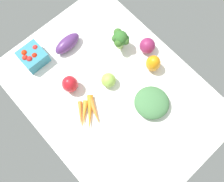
{
  "coord_description": "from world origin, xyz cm",
  "views": [
    {
      "loc": [
        27.12,
        -24.67,
        117.17
      ],
      "look_at": [
        0.0,
        0.0,
        4.0
      ],
      "focal_mm": 39.91,
      "sensor_mm": 36.0,
      "label": 1
    }
  ],
  "objects_px": {
    "leafy_greens_clump": "(152,103)",
    "carrot_bunch": "(89,113)",
    "bell_pepper_red": "(70,84)",
    "bell_pepper_orange": "(153,63)",
    "red_onion_near_basket": "(147,46)",
    "eggplant": "(67,44)",
    "heirloom_tomato_green": "(108,80)",
    "broccoli_head": "(120,39)",
    "berry_basket": "(33,57)"
  },
  "relations": [
    {
      "from": "leafy_greens_clump",
      "to": "carrot_bunch",
      "type": "height_order",
      "value": "leafy_greens_clump"
    },
    {
      "from": "bell_pepper_red",
      "to": "bell_pepper_orange",
      "type": "relative_size",
      "value": 1.0
    },
    {
      "from": "red_onion_near_basket",
      "to": "bell_pepper_red",
      "type": "bearing_deg",
      "value": -103.27
    },
    {
      "from": "carrot_bunch",
      "to": "bell_pepper_orange",
      "type": "relative_size",
      "value": 1.62
    },
    {
      "from": "red_onion_near_basket",
      "to": "eggplant",
      "type": "xyz_separation_m",
      "value": [
        -0.28,
        -0.29,
        -0.01
      ]
    },
    {
      "from": "heirloom_tomato_green",
      "to": "bell_pepper_orange",
      "type": "height_order",
      "value": "bell_pepper_orange"
    },
    {
      "from": "red_onion_near_basket",
      "to": "broccoli_head",
      "type": "bearing_deg",
      "value": -139.54
    },
    {
      "from": "eggplant",
      "to": "berry_basket",
      "type": "bearing_deg",
      "value": -20.86
    },
    {
      "from": "broccoli_head",
      "to": "berry_basket",
      "type": "xyz_separation_m",
      "value": [
        -0.23,
        -0.37,
        -0.04
      ]
    },
    {
      "from": "leafy_greens_clump",
      "to": "red_onion_near_basket",
      "type": "height_order",
      "value": "red_onion_near_basket"
    },
    {
      "from": "red_onion_near_basket",
      "to": "heirloom_tomato_green",
      "type": "height_order",
      "value": "red_onion_near_basket"
    },
    {
      "from": "bell_pepper_orange",
      "to": "broccoli_head",
      "type": "bearing_deg",
      "value": -168.93
    },
    {
      "from": "bell_pepper_red",
      "to": "carrot_bunch",
      "type": "bearing_deg",
      "value": -8.5
    },
    {
      "from": "carrot_bunch",
      "to": "heirloom_tomato_green",
      "type": "height_order",
      "value": "heirloom_tomato_green"
    },
    {
      "from": "heirloom_tomato_green",
      "to": "red_onion_near_basket",
      "type": "bearing_deg",
      "value": 91.1
    },
    {
      "from": "bell_pepper_red",
      "to": "bell_pepper_orange",
      "type": "bearing_deg",
      "value": 62.78
    },
    {
      "from": "bell_pepper_red",
      "to": "carrot_bunch",
      "type": "height_order",
      "value": "bell_pepper_red"
    },
    {
      "from": "leafy_greens_clump",
      "to": "eggplant",
      "type": "xyz_separation_m",
      "value": [
        -0.51,
        -0.1,
        0.0
      ]
    },
    {
      "from": "berry_basket",
      "to": "carrot_bunch",
      "type": "bearing_deg",
      "value": 2.86
    },
    {
      "from": "berry_basket",
      "to": "red_onion_near_basket",
      "type": "bearing_deg",
      "value": 53.74
    },
    {
      "from": "bell_pepper_red",
      "to": "berry_basket",
      "type": "height_order",
      "value": "bell_pepper_red"
    },
    {
      "from": "leafy_greens_clump",
      "to": "bell_pepper_orange",
      "type": "bearing_deg",
      "value": 133.69
    },
    {
      "from": "bell_pepper_red",
      "to": "red_onion_near_basket",
      "type": "height_order",
      "value": "bell_pepper_red"
    },
    {
      "from": "bell_pepper_red",
      "to": "bell_pepper_orange",
      "type": "xyz_separation_m",
      "value": [
        0.19,
        0.37,
        0.0
      ]
    },
    {
      "from": "bell_pepper_red",
      "to": "heirloom_tomato_green",
      "type": "relative_size",
      "value": 1.39
    },
    {
      "from": "broccoli_head",
      "to": "eggplant",
      "type": "height_order",
      "value": "broccoli_head"
    },
    {
      "from": "leafy_greens_clump",
      "to": "bell_pepper_orange",
      "type": "xyz_separation_m",
      "value": [
        -0.13,
        0.14,
        0.02
      ]
    },
    {
      "from": "leafy_greens_clump",
      "to": "bell_pepper_orange",
      "type": "height_order",
      "value": "bell_pepper_orange"
    },
    {
      "from": "berry_basket",
      "to": "red_onion_near_basket",
      "type": "xyz_separation_m",
      "value": [
        0.34,
        0.46,
        0.0
      ]
    },
    {
      "from": "bell_pepper_red",
      "to": "broccoli_head",
      "type": "distance_m",
      "value": 0.33
    },
    {
      "from": "berry_basket",
      "to": "eggplant",
      "type": "height_order",
      "value": "berry_basket"
    },
    {
      "from": "leafy_greens_clump",
      "to": "red_onion_near_basket",
      "type": "bearing_deg",
      "value": 139.43
    },
    {
      "from": "berry_basket",
      "to": "eggplant",
      "type": "relative_size",
      "value": 0.79
    },
    {
      "from": "carrot_bunch",
      "to": "eggplant",
      "type": "relative_size",
      "value": 1.08
    },
    {
      "from": "bell_pepper_orange",
      "to": "berry_basket",
      "type": "bearing_deg",
      "value": -136.26
    },
    {
      "from": "carrot_bunch",
      "to": "eggplant",
      "type": "bearing_deg",
      "value": 155.78
    },
    {
      "from": "berry_basket",
      "to": "carrot_bunch",
      "type": "xyz_separation_m",
      "value": [
        0.4,
        0.02,
        -0.02
      ]
    },
    {
      "from": "broccoli_head",
      "to": "red_onion_near_basket",
      "type": "distance_m",
      "value": 0.14
    },
    {
      "from": "red_onion_near_basket",
      "to": "bell_pepper_orange",
      "type": "distance_m",
      "value": 0.1
    },
    {
      "from": "berry_basket",
      "to": "red_onion_near_basket",
      "type": "height_order",
      "value": "berry_basket"
    },
    {
      "from": "bell_pepper_red",
      "to": "heirloom_tomato_green",
      "type": "bearing_deg",
      "value": 55.51
    },
    {
      "from": "red_onion_near_basket",
      "to": "bell_pepper_orange",
      "type": "relative_size",
      "value": 0.8
    },
    {
      "from": "red_onion_near_basket",
      "to": "eggplant",
      "type": "height_order",
      "value": "red_onion_near_basket"
    },
    {
      "from": "broccoli_head",
      "to": "berry_basket",
      "type": "height_order",
      "value": "broccoli_head"
    },
    {
      "from": "bell_pepper_red",
      "to": "leafy_greens_clump",
      "type": "bearing_deg",
      "value": 35.1
    },
    {
      "from": "bell_pepper_red",
      "to": "heirloom_tomato_green",
      "type": "distance_m",
      "value": 0.18
    },
    {
      "from": "leafy_greens_clump",
      "to": "bell_pepper_orange",
      "type": "distance_m",
      "value": 0.19
    },
    {
      "from": "leafy_greens_clump",
      "to": "eggplant",
      "type": "bearing_deg",
      "value": -169.24
    },
    {
      "from": "leafy_greens_clump",
      "to": "heirloom_tomato_green",
      "type": "height_order",
      "value": "heirloom_tomato_green"
    },
    {
      "from": "berry_basket",
      "to": "heirloom_tomato_green",
      "type": "distance_m",
      "value": 0.39
    }
  ]
}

